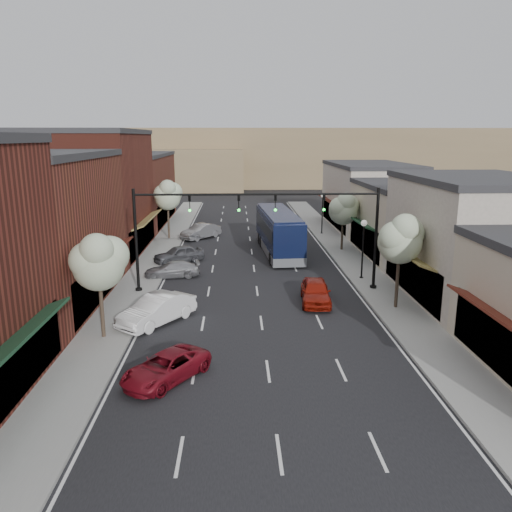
{
  "coord_description": "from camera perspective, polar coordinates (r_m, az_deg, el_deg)",
  "views": [
    {
      "loc": [
        -1.34,
        -24.51,
        10.23
      ],
      "look_at": [
        -0.03,
        9.08,
        2.2
      ],
      "focal_mm": 35.0,
      "sensor_mm": 36.0,
      "label": 1
    }
  ],
  "objects": [
    {
      "name": "bldg_right_far",
      "position": [
        58.85,
        12.69,
        6.7
      ],
      "size": [
        9.14,
        16.1,
        7.4
      ],
      "color": "beige",
      "rests_on": "ground"
    },
    {
      "name": "lamp_post_near",
      "position": [
        36.9,
        12.16,
        1.84
      ],
      "size": [
        0.44,
        0.44,
        4.44
      ],
      "color": "black",
      "rests_on": "ground"
    },
    {
      "name": "sidewalk_left",
      "position": [
        44.75,
        -11.25,
        0.05
      ],
      "size": [
        2.8,
        73.0,
        0.15
      ],
      "primitive_type": "cube",
      "color": "gray",
      "rests_on": "ground"
    },
    {
      "name": "bldg_left_midfar",
      "position": [
        46.59,
        -18.43,
        6.8
      ],
      "size": [
        10.14,
        14.1,
        10.9
      ],
      "color": "maroon",
      "rests_on": "ground"
    },
    {
      "name": "hill_far",
      "position": [
        114.6,
        -1.59,
        11.31
      ],
      "size": [
        120.0,
        30.0,
        12.0
      ],
      "primitive_type": "cube",
      "color": "#7A6647",
      "rests_on": "ground"
    },
    {
      "name": "hill_near",
      "position": [
        105.39,
        -15.42,
        9.57
      ],
      "size": [
        50.0,
        20.0,
        8.0
      ],
      "primitive_type": "cube",
      "color": "#7A6647",
      "rests_on": "ground"
    },
    {
      "name": "bldg_left_far",
      "position": [
        62.16,
        -14.31,
        7.42
      ],
      "size": [
        10.14,
        18.1,
        8.4
      ],
      "color": "maroon",
      "rests_on": "ground"
    },
    {
      "name": "signal_mast_left",
      "position": [
        33.26,
        -9.62,
        3.54
      ],
      "size": [
        8.22,
        0.46,
        7.0
      ],
      "color": "black",
      "rests_on": "ground"
    },
    {
      "name": "parked_car_b",
      "position": [
        28.65,
        -11.24,
        -6.03
      ],
      "size": [
        4.26,
        4.97,
        1.62
      ],
      "primitive_type": "imported",
      "rotation": [
        0.0,
        0.0,
        -0.63
      ],
      "color": "white",
      "rests_on": "ground"
    },
    {
      "name": "sidewalk_right",
      "position": [
        45.25,
        10.25,
        0.25
      ],
      "size": [
        2.8,
        73.0,
        0.15
      ],
      "primitive_type": "cube",
      "color": "gray",
      "rests_on": "ground"
    },
    {
      "name": "bldg_right_midnear",
      "position": [
        34.61,
        23.62,
        1.77
      ],
      "size": [
        9.14,
        12.1,
        7.9
      ],
      "color": "beige",
      "rests_on": "ground"
    },
    {
      "name": "tree_left_far",
      "position": [
        51.23,
        -10.05,
        6.92
      ],
      "size": [
        2.85,
        2.65,
        6.13
      ],
      "color": "#47382B",
      "rests_on": "ground"
    },
    {
      "name": "parked_car_d",
      "position": [
        42.09,
        -8.81,
        0.21
      ],
      "size": [
        4.5,
        3.48,
        1.43
      ],
      "primitive_type": "imported",
      "rotation": [
        0.0,
        0.0,
        -1.08
      ],
      "color": "#505157",
      "rests_on": "ground"
    },
    {
      "name": "ground",
      "position": [
        26.59,
        0.84,
        -9.19
      ],
      "size": [
        160.0,
        160.0,
        0.0
      ],
      "primitive_type": "plane",
      "color": "black",
      "rests_on": "ground"
    },
    {
      "name": "parked_car_e",
      "position": [
        51.76,
        -6.32,
        2.81
      ],
      "size": [
        4.21,
        4.6,
        1.53
      ],
      "primitive_type": "imported",
      "rotation": [
        0.0,
        0.0,
        -0.69
      ],
      "color": "gray",
      "rests_on": "ground"
    },
    {
      "name": "bldg_left_midnear",
      "position": [
        33.59,
        -24.79,
        2.64
      ],
      "size": [
        10.14,
        14.1,
        9.4
      ],
      "color": "maroon",
      "rests_on": "ground"
    },
    {
      "name": "curb_left",
      "position": [
        44.55,
        -9.47,
        0.07
      ],
      "size": [
        0.25,
        73.0,
        0.17
      ],
      "primitive_type": "cube",
      "color": "gray",
      "rests_on": "ground"
    },
    {
      "name": "tree_left_near",
      "position": [
        26.11,
        -17.52,
        -0.5
      ],
      "size": [
        2.85,
        2.65,
        5.69
      ],
      "color": "#47382B",
      "rests_on": "ground"
    },
    {
      "name": "lamp_post_far",
      "position": [
        53.79,
        7.61,
        5.6
      ],
      "size": [
        0.44,
        0.44,
        4.44
      ],
      "color": "black",
      "rests_on": "ground"
    },
    {
      "name": "tree_right_near",
      "position": [
        30.61,
        16.27,
        2.01
      ],
      "size": [
        2.85,
        2.65,
        5.95
      ],
      "color": "#47382B",
      "rests_on": "ground"
    },
    {
      "name": "signal_mast_right",
      "position": [
        33.71,
        9.73,
        3.67
      ],
      "size": [
        8.22,
        0.46,
        7.0
      ],
      "color": "black",
      "rests_on": "ground"
    },
    {
      "name": "bldg_right_midfar",
      "position": [
        45.64,
        17.07,
        3.94
      ],
      "size": [
        9.14,
        12.1,
        6.4
      ],
      "color": "#C1B099",
      "rests_on": "ground"
    },
    {
      "name": "tree_right_far",
      "position": [
        45.92,
        10.01,
        5.42
      ],
      "size": [
        2.85,
        2.65,
        5.43
      ],
      "color": "#47382B",
      "rests_on": "ground"
    },
    {
      "name": "parked_car_a",
      "position": [
        22.29,
        -10.26,
        -12.41
      ],
      "size": [
        4.1,
        4.59,
        1.18
      ],
      "primitive_type": "imported",
      "rotation": [
        0.0,
        0.0,
        -0.63
      ],
      "color": "maroon",
      "rests_on": "ground"
    },
    {
      "name": "coach_bus",
      "position": [
        44.98,
        2.57,
        2.82
      ],
      "size": [
        3.51,
        12.47,
        3.77
      ],
      "rotation": [
        0.0,
        0.0,
        0.07
      ],
      "color": "#0C1433",
      "rests_on": "ground"
    },
    {
      "name": "curb_right",
      "position": [
        44.97,
        8.51,
        0.23
      ],
      "size": [
        0.25,
        73.0,
        0.17
      ],
      "primitive_type": "cube",
      "color": "gray",
      "rests_on": "ground"
    },
    {
      "name": "parked_car_c",
      "position": [
        37.79,
        -9.55,
        -1.53
      ],
      "size": [
        4.28,
        2.26,
        1.18
      ],
      "primitive_type": "imported",
      "rotation": [
        0.0,
        0.0,
        -1.42
      ],
      "color": "#929397",
      "rests_on": "ground"
    },
    {
      "name": "red_hatchback",
      "position": [
        31.71,
        6.81,
        -4.04
      ],
      "size": [
        2.18,
        4.59,
        1.52
      ],
      "primitive_type": "imported",
      "rotation": [
        0.0,
        0.0,
        -0.09
      ],
      "color": "maroon",
      "rests_on": "ground"
    }
  ]
}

